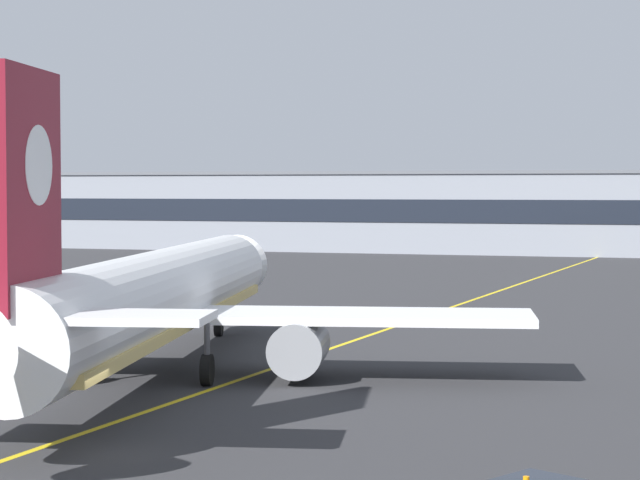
% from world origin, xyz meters
% --- Properties ---
extents(ground_plane, '(400.00, 400.00, 0.00)m').
position_xyz_m(ground_plane, '(0.00, 0.00, 0.00)').
color(ground_plane, '#2D2D30').
extents(taxiway_centreline, '(12.54, 179.60, 0.01)m').
position_xyz_m(taxiway_centreline, '(0.00, 30.00, 0.00)').
color(taxiway_centreline, yellow).
rests_on(taxiway_centreline, ground).
extents(airliner_foreground, '(32.30, 41.17, 11.65)m').
position_xyz_m(airliner_foreground, '(-4.64, 14.39, 3.37)').
color(airliner_foreground, white).
rests_on(airliner_foreground, ground).
extents(safety_cone_by_nose_gear, '(0.44, 0.44, 0.55)m').
position_xyz_m(safety_cone_by_nose_gear, '(-2.77, 29.66, 0.26)').
color(safety_cone_by_nose_gear, orange).
rests_on(safety_cone_by_nose_gear, ground).
extents(terminal_building, '(153.00, 12.40, 10.15)m').
position_xyz_m(terminal_building, '(-4.01, 117.47, 5.08)').
color(terminal_building, gray).
rests_on(terminal_building, ground).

